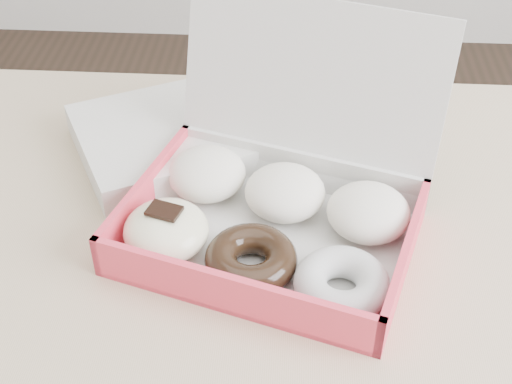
{
  "coord_description": "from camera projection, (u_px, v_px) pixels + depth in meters",
  "views": [
    {
      "loc": [
        -0.17,
        -0.49,
        1.27
      ],
      "look_at": [
        -0.21,
        0.07,
        0.81
      ],
      "focal_mm": 50.0,
      "sensor_mm": 36.0,
      "label": 1
    }
  ],
  "objects": [
    {
      "name": "table",
      "position": [
        446.0,
        341.0,
        0.75
      ],
      "size": [
        1.2,
        0.8,
        0.75
      ],
      "color": "tan",
      "rests_on": "ground"
    },
    {
      "name": "donut_box",
      "position": [
        272.0,
        208.0,
        0.75
      ],
      "size": [
        0.36,
        0.34,
        0.21
      ],
      "rotation": [
        0.0,
        0.0,
        -0.3
      ],
      "color": "silver",
      "rests_on": "table"
    },
    {
      "name": "newspapers",
      "position": [
        179.0,
        136.0,
        0.87
      ],
      "size": [
        0.3,
        0.28,
        0.04
      ],
      "primitive_type": "cube",
      "rotation": [
        0.0,
        0.0,
        0.48
      ],
      "color": "silver",
      "rests_on": "table"
    }
  ]
}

